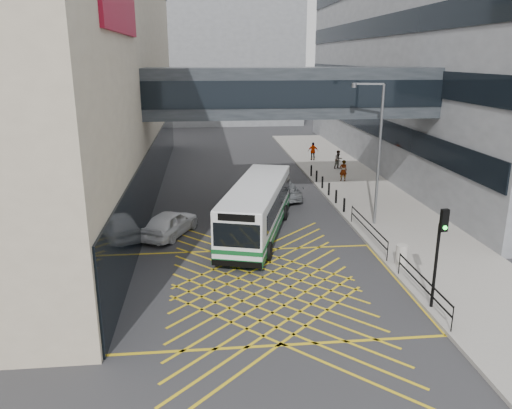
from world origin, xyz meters
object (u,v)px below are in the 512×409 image
object	(u,v)px
traffic_light	(440,244)
pedestrian_a	(343,171)
car_silver	(280,189)
street_lamp	(376,146)
pedestrian_b	(338,160)
pedestrian_c	(313,151)
car_dark	(245,208)
bus	(257,208)
car_white	(170,223)
litter_bin	(402,255)

from	to	relation	value
traffic_light	pedestrian_a	xyz separation A→B (m)	(2.11, 20.80, -1.82)
car_silver	traffic_light	size ratio (longest dim) A/B	1.12
car_silver	street_lamp	xyz separation A→B (m)	(4.45, -6.50, 4.06)
pedestrian_a	pedestrian_b	world-z (taller)	pedestrian_a
traffic_light	street_lamp	world-z (taller)	street_lamp
pedestrian_a	pedestrian_c	size ratio (longest dim) A/B	0.99
car_silver	car_dark	bearing A→B (deg)	44.56
car_dark	pedestrian_b	size ratio (longest dim) A/B	2.93
traffic_light	car_silver	bearing A→B (deg)	94.67
bus	car_white	bearing A→B (deg)	-168.12
traffic_light	pedestrian_b	xyz separation A→B (m)	(2.92, 25.26, -1.85)
car_dark	pedestrian_b	bearing A→B (deg)	-112.91
car_dark	street_lamp	world-z (taller)	street_lamp
street_lamp	litter_bin	world-z (taller)	street_lamp
pedestrian_b	pedestrian_c	distance (m)	4.24
pedestrian_c	car_dark	bearing A→B (deg)	72.03
street_lamp	pedestrian_b	world-z (taller)	street_lamp
bus	litter_bin	distance (m)	8.25
traffic_light	pedestrian_a	distance (m)	20.99
pedestrian_a	pedestrian_b	distance (m)	4.53
bus	pedestrian_b	size ratio (longest dim) A/B	6.66
pedestrian_c	car_white	bearing A→B (deg)	64.48
pedestrian_b	pedestrian_a	bearing A→B (deg)	-123.35
bus	car_dark	bearing A→B (deg)	115.80
traffic_light	litter_bin	world-z (taller)	traffic_light
car_white	car_dark	world-z (taller)	car_dark
car_white	street_lamp	size ratio (longest dim) A/B	0.58
pedestrian_a	car_dark	bearing A→B (deg)	43.50
traffic_light	litter_bin	xyz separation A→B (m)	(0.40, 4.31, -2.18)
pedestrian_a	car_white	bearing A→B (deg)	38.41
bus	car_dark	distance (m)	2.85
pedestrian_a	street_lamp	bearing A→B (deg)	81.82
car_silver	litter_bin	size ratio (longest dim) A/B	4.77
traffic_light	pedestrian_c	world-z (taller)	traffic_light
car_dark	traffic_light	size ratio (longest dim) A/B	1.16
pedestrian_c	bus	bearing A→B (deg)	76.22
car_silver	litter_bin	distance (m)	13.12
car_white	pedestrian_b	xyz separation A→B (m)	(13.70, 15.37, 0.23)
bus	car_silver	bearing A→B (deg)	87.83
litter_bin	pedestrian_b	size ratio (longest dim) A/B	0.59
car_white	pedestrian_c	bearing A→B (deg)	-97.62
pedestrian_b	pedestrian_c	xyz separation A→B (m)	(-1.40, 4.00, 0.03)
street_lamp	litter_bin	distance (m)	7.33
bus	car_silver	xyz separation A→B (m)	(2.43, 7.32, -0.87)
car_white	traffic_light	distance (m)	14.77
car_silver	pedestrian_c	bearing A→B (deg)	-125.55
car_silver	street_lamp	bearing A→B (deg)	110.81
traffic_light	street_lamp	xyz separation A→B (m)	(0.95, 10.34, 1.95)
street_lamp	traffic_light	bearing A→B (deg)	-81.49
pedestrian_c	street_lamp	bearing A→B (deg)	95.17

